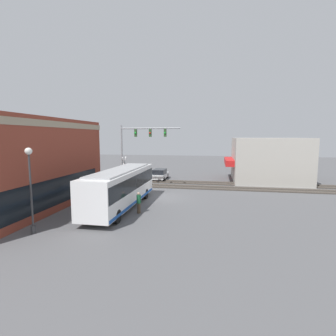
{
  "coord_description": "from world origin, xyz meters",
  "views": [
    {
      "loc": [
        -25.33,
        -5.16,
        6.08
      ],
      "look_at": [
        5.49,
        0.57,
        2.35
      ],
      "focal_mm": 28.0,
      "sensor_mm": 36.0,
      "label": 1
    }
  ],
  "objects_px": {
    "streetlamp": "(30,183)",
    "pedestrian_near_bus": "(139,202)",
    "parked_car_white": "(160,175)",
    "crossing_signal": "(124,170)",
    "city_bus": "(121,187)"
  },
  "relations": [
    {
      "from": "city_bus",
      "to": "pedestrian_near_bus",
      "type": "xyz_separation_m",
      "value": [
        -1.27,
        -1.92,
        -0.98
      ]
    },
    {
      "from": "pedestrian_near_bus",
      "to": "streetlamp",
      "type": "bearing_deg",
      "value": 136.21
    },
    {
      "from": "city_bus",
      "to": "streetlamp",
      "type": "bearing_deg",
      "value": 153.68
    },
    {
      "from": "parked_car_white",
      "to": "pedestrian_near_bus",
      "type": "height_order",
      "value": "pedestrian_near_bus"
    },
    {
      "from": "crossing_signal",
      "to": "parked_car_white",
      "type": "bearing_deg",
      "value": -18.82
    },
    {
      "from": "parked_car_white",
      "to": "pedestrian_near_bus",
      "type": "distance_m",
      "value": 16.87
    },
    {
      "from": "parked_car_white",
      "to": "pedestrian_near_bus",
      "type": "relative_size",
      "value": 2.75
    },
    {
      "from": "parked_car_white",
      "to": "pedestrian_near_bus",
      "type": "xyz_separation_m",
      "value": [
        -16.76,
        -1.92,
        0.17
      ]
    },
    {
      "from": "crossing_signal",
      "to": "pedestrian_near_bus",
      "type": "relative_size",
      "value": 2.22
    },
    {
      "from": "city_bus",
      "to": "parked_car_white",
      "type": "distance_m",
      "value": 15.54
    },
    {
      "from": "streetlamp",
      "to": "city_bus",
      "type": "bearing_deg",
      "value": -26.32
    },
    {
      "from": "city_bus",
      "to": "pedestrian_near_bus",
      "type": "bearing_deg",
      "value": -123.4
    },
    {
      "from": "streetlamp",
      "to": "pedestrian_near_bus",
      "type": "relative_size",
      "value": 3.17
    },
    {
      "from": "city_bus",
      "to": "crossing_signal",
      "type": "bearing_deg",
      "value": 18.05
    },
    {
      "from": "streetlamp",
      "to": "parked_car_white",
      "type": "bearing_deg",
      "value": -8.56
    }
  ]
}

